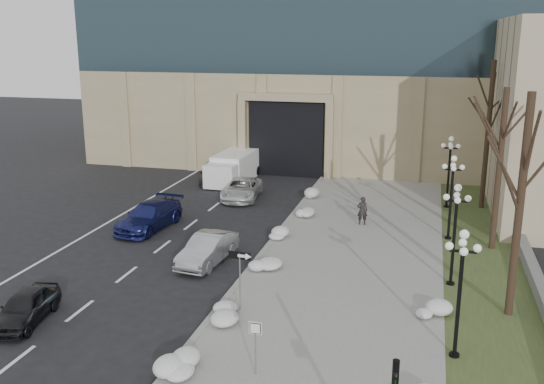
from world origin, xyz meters
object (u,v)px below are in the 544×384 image
Objects in this scene: lamppost_a at (461,277)px; lamppost_d at (450,162)px; car_b at (208,249)px; lamppost_b at (455,221)px; keep_sign at (255,337)px; one_way_sign at (243,263)px; pedestrian at (362,211)px; box_truck at (234,168)px; car_a at (25,307)px; car_d at (242,189)px; lamppost_c at (452,186)px; car_c at (149,216)px; car_e at (212,174)px.

lamppost_a is 1.00× the size of lamppost_d.
car_b is 0.92× the size of lamppost_b.
keep_sign is 0.42× the size of lamppost_d.
lamppost_d reaches higher than keep_sign.
one_way_sign is at bearing 169.34° from lamppost_a.
pedestrian is 14.13m from box_truck.
car_a is 0.79× the size of lamppost_b.
pedestrian is at bearing 122.03° from lamppost_b.
lamppost_b is 1.00× the size of lamppost_d.
lamppost_a is (4.89, -14.31, 2.11)m from pedestrian.
lamppost_b is (13.63, -11.93, 2.39)m from car_d.
pedestrian is 5.48m from lamppost_c.
car_b is at bearing -33.84° from car_c.
car_c is 12.67m from one_way_sign.
car_b is 10.73m from keep_sign.
car_c is at bearing -92.32° from box_truck.
lamppost_d is at bearing 68.20° from one_way_sign.
car_c is 17.21m from keep_sign.
car_e is (-5.61, 15.83, -0.03)m from car_b.
car_e is at bearing 83.29° from car_a.
car_a is at bearing -175.04° from lamppost_a.
lamppost_a is 13.00m from lamppost_c.
car_d is 5.23m from car_e.
car_e is at bearing 137.58° from lamppost_b.
keep_sign is at bearing -105.89° from lamppost_d.
car_e is 0.85× the size of lamppost_b.
lamppost_c is at bearing -42.32° from car_e.
box_truck is 1.45× the size of lamppost_d.
box_truck is 1.45× the size of lamppost_a.
pedestrian is 0.36× the size of lamppost_b.
pedestrian is at bearing 108.86° from lamppost_a.
lamppost_c is at bearing 90.00° from lamppost_a.
car_d is at bearing 105.56° from car_b.
one_way_sign is (8.07, 2.96, 1.53)m from car_a.
car_e is (-0.37, 11.53, -0.07)m from car_c.
car_e is 1.54× the size of one_way_sign.
car_b is 0.89× the size of car_d.
box_truck is at bearing 124.11° from lamppost_a.
car_e is 28.22m from lamppost_a.
car_c reaches higher than car_e.
box_truck is 23.15m from lamppost_b.
lamppost_c is (6.39, 15.95, 1.59)m from keep_sign.
lamppost_b is (8.20, 4.96, 0.90)m from one_way_sign.
lamppost_c reaches higher than box_truck.
box_truck is 2.62× the size of one_way_sign.
car_a is 19.42m from pedestrian.
car_b is 13.55m from lamppost_c.
keep_sign is at bearing -17.83° from car_a.
lamppost_c reaches higher than keep_sign.
lamppost_b is (0.00, 6.50, 0.00)m from lamppost_a.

